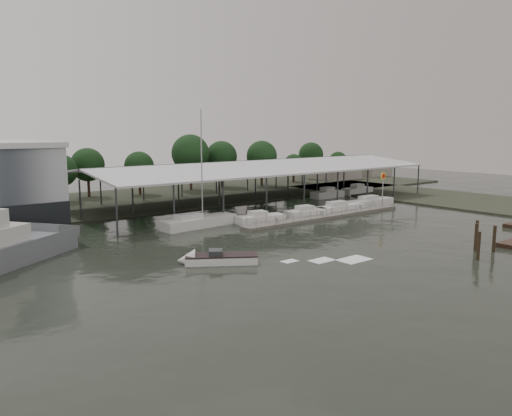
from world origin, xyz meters
TOP-DOWN VIEW (x-y plane):
  - ground at (0.00, 0.00)m, footprint 200.00×200.00m
  - land_strip_far at (0.00, 42.00)m, footprint 140.00×30.00m
  - land_strip_east at (45.00, 10.00)m, footprint 20.00×60.00m
  - covered_boat_shed at (17.00, 28.00)m, footprint 58.24×24.00m
  - floating_dock at (15.00, 10.00)m, footprint 28.00×2.00m
  - shell_fuel_sign at (27.00, 9.99)m, footprint 1.10×0.18m
  - distant_commercial_buildings at (59.03, 44.69)m, footprint 22.00×8.00m
  - white_sailboat at (-2.04, 15.44)m, footprint 10.16×3.25m
  - speedboat_underway at (-9.90, 0.18)m, footprint 15.98×10.89m
  - moored_cruiser_0 at (5.48, 12.59)m, footprint 6.50×3.28m
  - moored_cruiser_1 at (13.27, 12.10)m, footprint 6.60×3.15m
  - moored_cruiser_2 at (19.73, 12.08)m, footprint 8.58×2.49m
  - moored_cruiser_3 at (28.24, 13.26)m, footprint 9.03×2.24m
  - mooring_pilings at (13.28, -14.25)m, footprint 7.56×8.96m
  - horizon_tree_line at (21.91, 47.53)m, footprint 70.41×11.26m

SIDE VIEW (x-z plane):
  - ground at x=0.00m, z-range 0.00..0.00m
  - land_strip_far at x=0.00m, z-range -0.05..0.25m
  - land_strip_east at x=45.00m, z-range -0.05..0.25m
  - floating_dock at x=15.00m, z-range -0.50..0.90m
  - speedboat_underway at x=-9.90m, z-range -0.61..1.39m
  - moored_cruiser_0 at x=5.48m, z-range -0.24..1.46m
  - moored_cruiser_1 at x=13.27m, z-range -0.24..1.46m
  - moored_cruiser_2 at x=19.73m, z-range -0.24..1.46m
  - moored_cruiser_3 at x=28.24m, z-range -0.24..1.46m
  - white_sailboat at x=-2.04m, z-range -6.59..7.91m
  - mooring_pilings at x=13.28m, z-range -0.67..2.70m
  - distant_commercial_buildings at x=59.03m, z-range -0.16..3.84m
  - shell_fuel_sign at x=27.00m, z-range 1.15..6.70m
  - horizon_tree_line at x=21.91m, z-range 0.60..11.56m
  - covered_boat_shed at x=17.00m, z-range 2.65..9.61m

